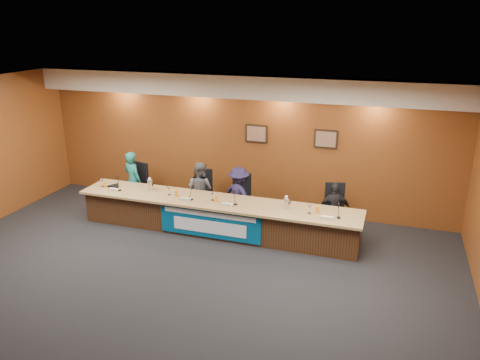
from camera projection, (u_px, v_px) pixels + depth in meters
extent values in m
plane|color=black|center=(166.00, 289.00, 7.96)|extent=(10.00, 10.00, 0.00)
cube|color=silver|center=(155.00, 102.00, 6.91)|extent=(10.00, 8.00, 0.04)
cube|color=brown|center=(240.00, 142.00, 11.02)|extent=(10.00, 0.04, 3.20)
cube|color=beige|center=(237.00, 86.00, 10.35)|extent=(10.00, 0.50, 0.50)
cube|color=#3D2211|center=(217.00, 217.00, 10.00)|extent=(6.00, 0.80, 0.70)
cube|color=#9B7749|center=(216.00, 201.00, 9.83)|extent=(6.10, 0.95, 0.05)
cube|color=#034A77|center=(210.00, 223.00, 9.61)|extent=(2.20, 0.02, 0.65)
cube|color=silver|center=(209.00, 215.00, 9.54)|extent=(2.00, 0.01, 0.10)
cube|color=silver|center=(209.00, 227.00, 9.63)|extent=(1.60, 0.01, 0.28)
cube|color=black|center=(256.00, 134.00, 10.79)|extent=(0.52, 0.04, 0.42)
cube|color=black|center=(326.00, 139.00, 10.31)|extent=(0.52, 0.04, 0.42)
imported|color=#16635E|center=(133.00, 180.00, 11.16)|extent=(0.61, 0.51, 1.42)
imported|color=#535459|center=(200.00, 190.00, 10.65)|extent=(0.75, 0.64, 1.33)
imported|color=#1C1738|center=(239.00, 195.00, 10.38)|extent=(0.97, 0.79, 1.30)
imported|color=black|center=(334.00, 210.00, 9.77)|extent=(0.74, 0.47, 1.17)
cube|color=black|center=(136.00, 188.00, 11.32)|extent=(0.57, 0.57, 0.08)
cube|color=black|center=(202.00, 196.00, 10.80)|extent=(0.57, 0.57, 0.08)
cube|color=black|center=(240.00, 201.00, 10.52)|extent=(0.55, 0.55, 0.08)
cube|color=black|center=(335.00, 213.00, 9.89)|extent=(0.58, 0.58, 0.08)
cube|color=white|center=(112.00, 189.00, 10.32)|extent=(0.24, 0.08, 0.10)
cylinder|color=black|center=(120.00, 190.00, 10.37)|extent=(0.07, 0.07, 0.02)
cylinder|color=orange|center=(105.00, 185.00, 10.53)|extent=(0.06, 0.06, 0.15)
cylinder|color=silver|center=(102.00, 183.00, 10.59)|extent=(0.08, 0.08, 0.18)
cube|color=white|center=(184.00, 199.00, 9.76)|extent=(0.24, 0.08, 0.10)
cylinder|color=black|center=(192.00, 199.00, 9.84)|extent=(0.07, 0.07, 0.02)
cylinder|color=orange|center=(176.00, 193.00, 9.99)|extent=(0.06, 0.06, 0.15)
cylinder|color=silver|center=(169.00, 191.00, 10.09)|extent=(0.08, 0.08, 0.18)
cube|color=white|center=(226.00, 204.00, 9.48)|extent=(0.24, 0.08, 0.10)
cylinder|color=black|center=(236.00, 204.00, 9.59)|extent=(0.07, 0.07, 0.02)
cylinder|color=orange|center=(217.00, 199.00, 9.70)|extent=(0.06, 0.06, 0.15)
cylinder|color=silver|center=(212.00, 196.00, 9.80)|extent=(0.08, 0.08, 0.18)
cube|color=white|center=(327.00, 218.00, 8.85)|extent=(0.24, 0.08, 0.10)
cylinder|color=black|center=(338.00, 218.00, 8.94)|extent=(0.07, 0.07, 0.02)
cylinder|color=orange|center=(317.00, 210.00, 9.14)|extent=(0.06, 0.06, 0.15)
cylinder|color=silver|center=(309.00, 209.00, 9.13)|extent=(0.08, 0.08, 0.18)
cylinder|color=silver|center=(150.00, 185.00, 10.34)|extent=(0.11, 0.11, 0.25)
cylinder|color=silver|center=(286.00, 203.00, 9.37)|extent=(0.12, 0.12, 0.22)
cylinder|color=black|center=(115.00, 186.00, 10.58)|extent=(0.32, 0.32, 0.05)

